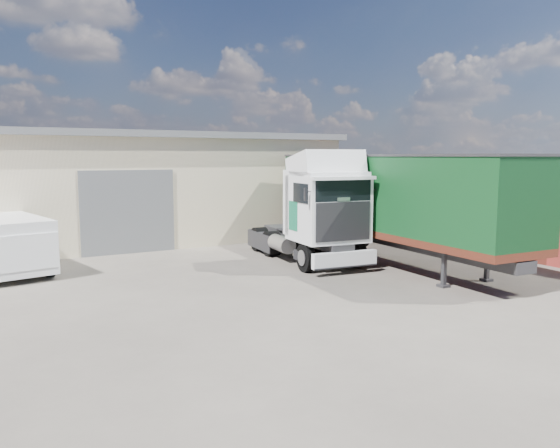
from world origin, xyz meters
TOP-DOWN VIEW (x-y plane):
  - ground at (0.00, 0.00)m, footprint 120.00×120.00m
  - warehouse at (-6.00, 16.00)m, footprint 30.60×12.60m
  - brick_boundary_wall at (11.50, 6.00)m, footprint 0.35×26.00m
  - tractor_unit at (3.82, 4.10)m, footprint 3.16×6.86m
  - box_trailer at (6.42, 2.99)m, footprint 3.33×12.92m
  - panel_van at (-6.78, 7.99)m, footprint 2.96×5.29m

SIDE VIEW (x-z plane):
  - ground at x=0.00m, z-range 0.00..0.00m
  - panel_van at x=-6.78m, z-range 0.03..2.08m
  - brick_boundary_wall at x=11.50m, z-range 0.00..2.50m
  - tractor_unit at x=3.82m, z-range -0.35..4.07m
  - box_trailer at x=6.42m, z-range 0.47..4.73m
  - warehouse at x=-6.00m, z-range -0.05..5.37m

